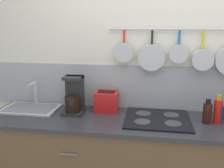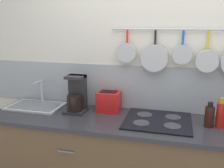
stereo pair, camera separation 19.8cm
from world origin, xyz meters
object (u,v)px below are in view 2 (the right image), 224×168
Objects in this scene: coffee_maker at (76,97)px; bottle_sesame_oil at (209,116)px; bottle_dish_soap at (220,114)px; toaster at (109,101)px.

coffee_maker reaches higher than bottle_sesame_oil.
bottle_sesame_oil is (1.13, -0.07, -0.05)m from coffee_maker.
coffee_maker reaches higher than bottle_dish_soap.
bottle_dish_soap is (1.21, -0.05, -0.03)m from coffee_maker.
bottle_sesame_oil is at bearing -171.86° from bottle_dish_soap.
coffee_maker is 1.68× the size of bottle_sesame_oil.
bottle_sesame_oil reaches higher than toaster.
bottle_sesame_oil is 0.08m from bottle_dish_soap.
toaster is 1.12× the size of bottle_sesame_oil.
bottle_dish_soap is at bearing 8.14° from bottle_sesame_oil.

